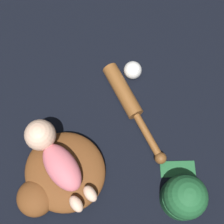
% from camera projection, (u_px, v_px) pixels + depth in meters
% --- Properties ---
extents(ground_plane, '(6.00, 6.00, 0.00)m').
position_uv_depth(ground_plane, '(74.00, 168.00, 1.11)').
color(ground_plane, black).
extents(baseball_glove, '(0.36, 0.38, 0.07)m').
position_uv_depth(baseball_glove, '(60.00, 175.00, 1.06)').
color(baseball_glove, brown).
rests_on(baseball_glove, ground).
extents(baby_figure, '(0.33, 0.16, 0.10)m').
position_uv_depth(baby_figure, '(53.00, 154.00, 1.01)').
color(baby_figure, '#D16670').
rests_on(baby_figure, baseball_glove).
extents(baseball_bat, '(0.42, 0.08, 0.06)m').
position_uv_depth(baseball_bat, '(128.00, 101.00, 1.17)').
color(baseball_bat, brown).
rests_on(baseball_bat, ground).
extents(baseball, '(0.07, 0.07, 0.07)m').
position_uv_depth(baseball, '(133.00, 70.00, 1.21)').
color(baseball, white).
rests_on(baseball, ground).
extents(baseball_cap, '(0.22, 0.18, 0.15)m').
position_uv_depth(baseball_cap, '(184.00, 196.00, 1.02)').
color(baseball_cap, '#1E562D').
rests_on(baseball_cap, ground).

